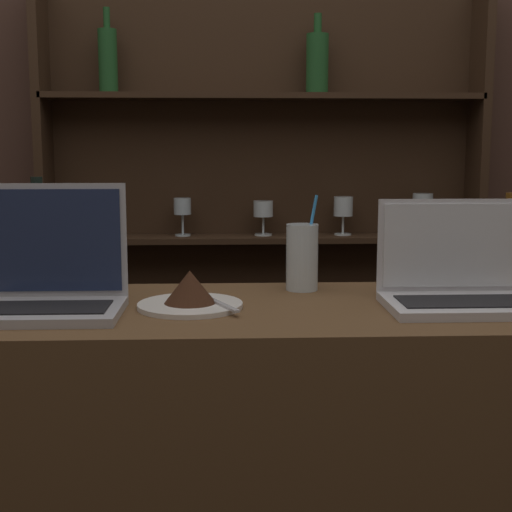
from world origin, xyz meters
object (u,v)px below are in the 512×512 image
(wine_bottle_dark, at_px, (40,250))
(laptop_far, at_px, (459,283))
(water_glass, at_px, (302,257))
(cake_plate, at_px, (190,294))
(laptop_near, at_px, (48,282))

(wine_bottle_dark, bearing_deg, laptop_far, -9.76)
(wine_bottle_dark, bearing_deg, water_glass, 2.78)
(water_glass, bearing_deg, cake_plate, -144.61)
(cake_plate, distance_m, wine_bottle_dark, 0.37)
(laptop_near, bearing_deg, laptop_far, 1.11)
(laptop_far, height_order, cake_plate, laptop_far)
(laptop_far, relative_size, cake_plate, 1.45)
(laptop_near, relative_size, laptop_far, 0.96)
(laptop_near, distance_m, wine_bottle_dark, 0.18)
(cake_plate, bearing_deg, laptop_near, -175.59)
(cake_plate, relative_size, wine_bottle_dark, 0.82)
(cake_plate, bearing_deg, wine_bottle_dark, 156.38)
(water_glass, xyz_separation_m, wine_bottle_dark, (-0.58, -0.03, 0.02))
(laptop_near, height_order, cake_plate, laptop_near)
(cake_plate, height_order, water_glass, water_glass)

